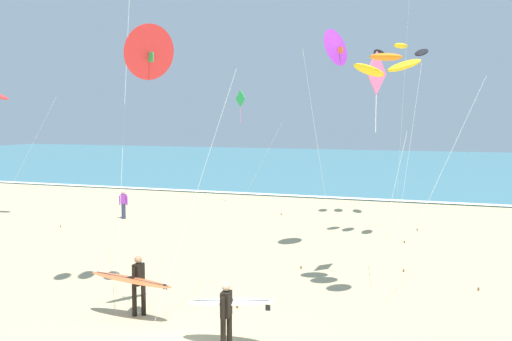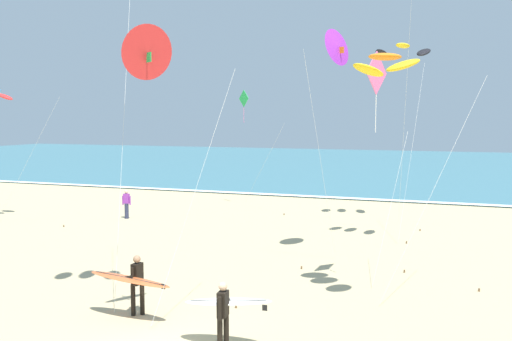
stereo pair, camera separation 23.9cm
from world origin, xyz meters
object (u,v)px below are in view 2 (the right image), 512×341
Objects in this scene: kite_arc_amber_far at (385,65)px; kite_diamond_emerald_outer at (245,103)px; kite_arc_golden_high at (403,51)px; bystander_purple_top at (127,204)px; kite_delta_violet_mid at (338,47)px; kite_delta_scarlet_close at (147,53)px; kite_diamond_rose_extra at (377,79)px; surfer_lead at (133,280)px; surfer_trailing at (225,307)px.

kite_diamond_emerald_outer is at bearing 123.06° from kite_arc_amber_far.
bystander_purple_top is at bearing 174.87° from kite_arc_golden_high.
kite_delta_violet_mid reaches higher than kite_diamond_emerald_outer.
kite_arc_amber_far is at bearing 35.88° from kite_delta_scarlet_close.
kite_delta_scarlet_close is at bearing -107.77° from kite_delta_violet_mid.
kite_arc_amber_far is 1.86m from kite_diamond_rose_extra.
kite_delta_violet_mid is at bearing 65.41° from surfer_lead.
kite_arc_golden_high is 1.19× the size of kite_diamond_emerald_outer.
surfer_lead is 0.35× the size of kite_diamond_emerald_outer.
bystander_purple_top is (-14.69, 8.16, -5.91)m from kite_diamond_rose_extra.
kite_arc_amber_far reaches higher than surfer_lead.
bystander_purple_top is (-4.56, -6.34, -5.62)m from kite_diamond_emerald_outer.
surfer_lead is at bearing -114.59° from kite_delta_violet_mid.
kite_diamond_emerald_outer reaches higher than surfer_lead.
kite_arc_amber_far is at bearing -75.33° from kite_diamond_rose_extra.
kite_delta_violet_mid is at bearing 86.49° from surfer_trailing.
surfer_lead is at bearing -152.94° from kite_arc_amber_far.
kite_arc_amber_far is at bearing -64.68° from kite_delta_violet_mid.
surfer_lead and surfer_trailing have the same top height.
kite_diamond_emerald_outer is at bearing 126.28° from kite_delta_violet_mid.
bystander_purple_top is (-15.15, 9.94, -6.20)m from kite_arc_amber_far.
surfer_trailing is at bearing -69.89° from kite_diamond_emerald_outer.
bystander_purple_top is at bearing 159.48° from kite_delta_violet_mid.
kite_diamond_rose_extra reaches higher than surfer_lead.
kite_arc_golden_high is 1.14× the size of kite_diamond_rose_extra.
kite_arc_golden_high reaches higher than bystander_purple_top.
surfer_lead is 9.55m from kite_diamond_rose_extra.
kite_diamond_emerald_outer is 17.69m from kite_diamond_rose_extra.
kite_diamond_rose_extra reaches higher than kite_diamond_emerald_outer.
kite_diamond_rose_extra is at bearing -90.61° from kite_arc_golden_high.
surfer_lead is 0.35× the size of kite_arc_amber_far.
kite_delta_scarlet_close is 20.83m from kite_diamond_emerald_outer.
kite_arc_golden_high is at bearing 63.46° from surfer_lead.
kite_arc_golden_high reaches higher than surfer_lead.
bystander_purple_top is at bearing 125.34° from kite_delta_scarlet_close.
surfer_lead is 0.30× the size of kite_arc_golden_high.
kite_delta_scarlet_close is at bearing 168.13° from surfer_trailing.
surfer_trailing is 0.29× the size of kite_diamond_rose_extra.
surfer_trailing is 7.99m from kite_arc_amber_far.
kite_arc_amber_far is (6.30, 3.22, 5.96)m from surfer_lead.
kite_arc_amber_far is at bearing -87.40° from kite_arc_golden_high.
kite_delta_scarlet_close is 1.03× the size of kite_diamond_rose_extra.
surfer_trailing is at bearing -19.35° from surfer_lead.
kite_delta_violet_mid is 5.63× the size of bystander_purple_top.
surfer_lead is 20.68m from kite_diamond_emerald_outer.
kite_arc_golden_high reaches higher than kite_diamond_rose_extra.
kite_delta_violet_mid is at bearing 72.23° from kite_delta_scarlet_close.
kite_diamond_rose_extra is at bearing -59.76° from kite_delta_violet_mid.
kite_delta_scarlet_close is (0.94, -0.66, 6.08)m from surfer_lead.
kite_diamond_emerald_outer is (-7.56, 20.64, 5.38)m from surfer_trailing.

